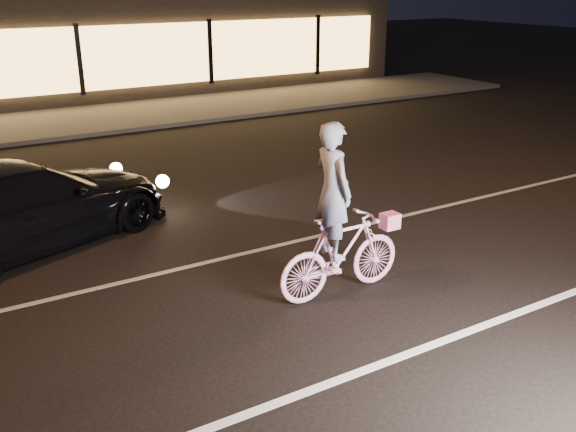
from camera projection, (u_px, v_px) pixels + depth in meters
ground at (368, 290)px, 8.83m from camera, size 90.00×90.00×0.00m
lane_stripe_near at (446, 340)px, 7.62m from camera, size 60.00×0.12×0.01m
lane_stripe_far at (293, 242)px, 10.43m from camera, size 60.00×0.10×0.01m
sidewalk at (101, 119)px, 19.22m from camera, size 30.00×4.00×0.12m
storefront at (48, 33)px, 23.27m from camera, size 25.40×8.42×4.20m
cyclist at (339, 236)px, 8.44m from camera, size 1.90×0.66×2.40m
sedan at (21, 206)px, 9.99m from camera, size 5.26×3.61×1.41m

